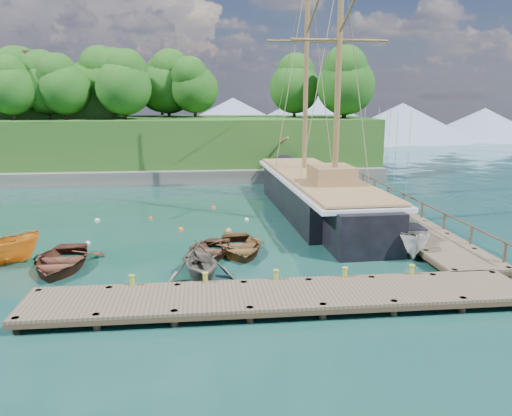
# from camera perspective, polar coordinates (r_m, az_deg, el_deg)

# --- Properties ---
(ground) EXTENTS (160.00, 160.00, 0.00)m
(ground) POSITION_cam_1_polar(r_m,az_deg,el_deg) (26.25, -3.70, -5.64)
(ground) COLOR #183C36
(ground) RESTS_ON ground
(dock_near) EXTENTS (20.00, 3.20, 1.10)m
(dock_near) POSITION_cam_1_polar(r_m,az_deg,el_deg) (20.22, 2.90, -10.03)
(dock_near) COLOR #4E3D30
(dock_near) RESTS_ON ground
(dock_east) EXTENTS (3.20, 24.00, 1.10)m
(dock_east) POSITION_cam_1_polar(r_m,az_deg,el_deg) (35.15, 14.81, -0.59)
(dock_east) COLOR #4E3D30
(dock_east) RESTS_ON ground
(bollard_0) EXTENTS (0.26, 0.26, 0.45)m
(bollard_0) POSITION_cam_1_polar(r_m,az_deg,el_deg) (21.65, -13.87, -10.06)
(bollard_0) COLOR olive
(bollard_0) RESTS_ON ground
(bollard_1) EXTENTS (0.26, 0.26, 0.45)m
(bollard_1) POSITION_cam_1_polar(r_m,az_deg,el_deg) (21.45, -5.78, -9.96)
(bollard_1) COLOR olive
(bollard_1) RESTS_ON ground
(bollard_2) EXTENTS (0.26, 0.26, 0.45)m
(bollard_2) POSITION_cam_1_polar(r_m,az_deg,el_deg) (21.66, 2.29, -9.67)
(bollard_2) COLOR olive
(bollard_2) RESTS_ON ground
(bollard_3) EXTENTS (0.26, 0.26, 0.45)m
(bollard_3) POSITION_cam_1_polar(r_m,az_deg,el_deg) (22.28, 10.05, -9.22)
(bollard_3) COLOR olive
(bollard_3) RESTS_ON ground
(bollard_4) EXTENTS (0.26, 0.26, 0.45)m
(bollard_4) POSITION_cam_1_polar(r_m,az_deg,el_deg) (23.27, 17.24, -8.64)
(bollard_4) COLOR olive
(bollard_4) RESTS_ON ground
(rowboat_0) EXTENTS (3.61, 5.05, 1.04)m
(rowboat_0) POSITION_cam_1_polar(r_m,az_deg,el_deg) (26.36, -21.37, -6.43)
(rowboat_0) COLOR #522B1E
(rowboat_0) RESTS_ON ground
(rowboat_1) EXTENTS (3.78, 4.19, 1.94)m
(rowboat_1) POSITION_cam_1_polar(r_m,az_deg,el_deg) (23.42, -6.42, -7.99)
(rowboat_1) COLOR #5F5B50
(rowboat_1) RESTS_ON ground
(rowboat_2) EXTENTS (4.25, 5.02, 0.88)m
(rowboat_2) POSITION_cam_1_polar(r_m,az_deg,el_deg) (26.33, -5.55, -5.62)
(rowboat_2) COLOR #4F3022
(rowboat_2) RESTS_ON ground
(rowboat_3) EXTENTS (4.35, 5.07, 0.89)m
(rowboat_3) POSITION_cam_1_polar(r_m,az_deg,el_deg) (27.95, 10.78, -4.70)
(rowboat_3) COLOR slate
(rowboat_3) RESTS_ON ground
(rowboat_4) EXTENTS (3.60, 4.86, 0.97)m
(rowboat_4) POSITION_cam_1_polar(r_m,az_deg,el_deg) (26.99, -1.92, -5.11)
(rowboat_4) COLOR brown
(rowboat_4) RESTS_ON ground
(cabin_boat_white) EXTENTS (2.78, 4.90, 1.79)m
(cabin_boat_white) POSITION_cam_1_polar(r_m,az_deg,el_deg) (28.27, 17.08, -4.84)
(cabin_boat_white) COLOR silver
(cabin_boat_white) RESTS_ON ground
(schooner) EXTENTS (5.92, 28.35, 20.92)m
(schooner) POSITION_cam_1_polar(r_m,az_deg,el_deg) (36.08, 7.00, 1.25)
(schooner) COLOR black
(schooner) RESTS_ON ground
(mooring_buoy_0) EXTENTS (0.29, 0.29, 0.29)m
(mooring_buoy_0) POSITION_cam_1_polar(r_m,az_deg,el_deg) (30.14, -18.64, -3.87)
(mooring_buoy_0) COLOR silver
(mooring_buoy_0) RESTS_ON ground
(mooring_buoy_1) EXTENTS (0.33, 0.33, 0.33)m
(mooring_buoy_1) POSITION_cam_1_polar(r_m,az_deg,el_deg) (31.82, -8.58, -2.48)
(mooring_buoy_1) COLOR #F6600A
(mooring_buoy_1) RESTS_ON ground
(mooring_buoy_2) EXTENTS (0.37, 0.37, 0.37)m
(mooring_buoy_2) POSITION_cam_1_polar(r_m,az_deg,el_deg) (31.19, -3.15, -2.67)
(mooring_buoy_2) COLOR orange
(mooring_buoy_2) RESTS_ON ground
(mooring_buoy_3) EXTENTS (0.28, 0.28, 0.28)m
(mooring_buoy_3) POSITION_cam_1_polar(r_m,az_deg,el_deg) (33.97, -1.06, -1.37)
(mooring_buoy_3) COLOR white
(mooring_buoy_3) RESTS_ON ground
(mooring_buoy_4) EXTENTS (0.28, 0.28, 0.28)m
(mooring_buoy_4) POSITION_cam_1_polar(r_m,az_deg,el_deg) (35.05, -11.93, -1.21)
(mooring_buoy_4) COLOR #E84210
(mooring_buoy_4) RESTS_ON ground
(mooring_buoy_5) EXTENTS (0.33, 0.33, 0.33)m
(mooring_buoy_5) POSITION_cam_1_polar(r_m,az_deg,el_deg) (37.69, -4.85, -0.01)
(mooring_buoy_5) COLOR #E0451F
(mooring_buoy_5) RESTS_ON ground
(mooring_buoy_6) EXTENTS (0.36, 0.36, 0.36)m
(mooring_buoy_6) POSITION_cam_1_polar(r_m,az_deg,el_deg) (35.40, -17.68, -1.40)
(mooring_buoy_6) COLOR silver
(mooring_buoy_6) RESTS_ON ground
(mooring_buoy_7) EXTENTS (0.33, 0.33, 0.33)m
(mooring_buoy_7) POSITION_cam_1_polar(r_m,az_deg,el_deg) (29.04, -0.03, -3.81)
(mooring_buoy_7) COLOR #CE4900
(mooring_buoy_7) RESTS_ON ground
(headland) EXTENTS (51.00, 19.31, 12.90)m
(headland) POSITION_cam_1_polar(r_m,az_deg,el_deg) (57.57, -18.36, 9.32)
(headland) COLOR #474744
(headland) RESTS_ON ground
(distant_ridge) EXTENTS (117.00, 40.00, 10.00)m
(distant_ridge) POSITION_cam_1_polar(r_m,az_deg,el_deg) (95.14, -3.07, 10.27)
(distant_ridge) COLOR #728CA5
(distant_ridge) RESTS_ON ground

